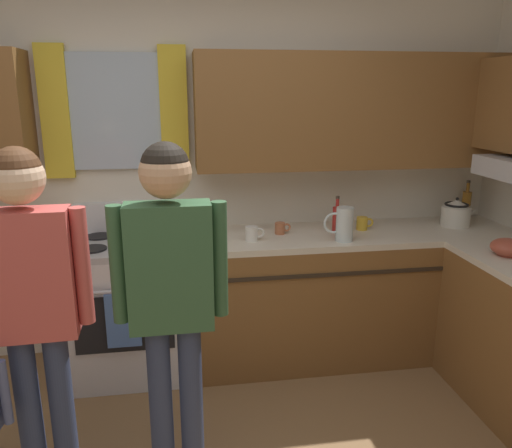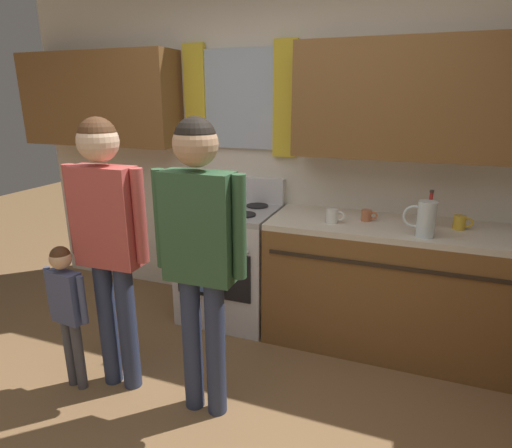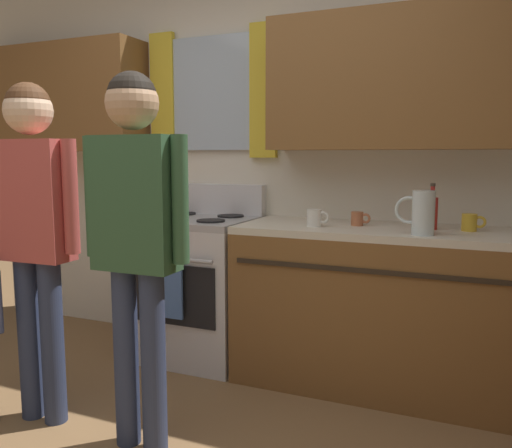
{
  "view_description": "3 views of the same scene",
  "coord_description": "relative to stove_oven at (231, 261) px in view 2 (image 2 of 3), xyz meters",
  "views": [
    {
      "loc": [
        0.01,
        -1.6,
        1.83
      ],
      "look_at": [
        0.4,
        0.87,
        1.16
      ],
      "focal_mm": 35.01,
      "sensor_mm": 36.0,
      "label": 1
    },
    {
      "loc": [
        0.93,
        -1.3,
        1.72
      ],
      "look_at": [
        0.06,
        1.05,
        0.96
      ],
      "focal_mm": 29.46,
      "sensor_mm": 36.0,
      "label": 2
    },
    {
      "loc": [
        1.29,
        -1.34,
        1.29
      ],
      "look_at": [
        0.29,
        1.02,
        0.95
      ],
      "focal_mm": 36.81,
      "sensor_mm": 36.0,
      "label": 3
    }
  ],
  "objects": [
    {
      "name": "back_wall_unit",
      "position": [
        0.38,
        0.27,
        1.0
      ],
      "size": [
        4.6,
        0.42,
        2.6
      ],
      "color": "silver",
      "rests_on": "ground"
    },
    {
      "name": "kitchen_counter_run",
      "position": [
        1.84,
        -0.44,
        -0.02
      ],
      "size": [
        2.27,
        2.17,
        0.9
      ],
      "color": "brown",
      "rests_on": "ground"
    },
    {
      "name": "stove_oven",
      "position": [
        0.0,
        0.0,
        0.0
      ],
      "size": [
        0.71,
        0.67,
        1.1
      ],
      "color": "silver",
      "rests_on": "ground"
    },
    {
      "name": "bottle_sauce_red",
      "position": [
        1.41,
        0.03,
        0.53
      ],
      "size": [
        0.06,
        0.06,
        0.25
      ],
      "color": "red",
      "rests_on": "kitchen_counter_run"
    },
    {
      "name": "mug_ceramic_white",
      "position": [
        0.81,
        -0.11,
        0.48
      ],
      "size": [
        0.13,
        0.08,
        0.09
      ],
      "color": "white",
      "rests_on": "kitchen_counter_run"
    },
    {
      "name": "cup_terracotta",
      "position": [
        1.02,
        0.02,
        0.47
      ],
      "size": [
        0.11,
        0.07,
        0.08
      ],
      "color": "#B76642",
      "rests_on": "kitchen_counter_run"
    },
    {
      "name": "mug_mustard_yellow",
      "position": [
        1.6,
        0.04,
        0.48
      ],
      "size": [
        0.12,
        0.08,
        0.09
      ],
      "color": "gold",
      "rests_on": "kitchen_counter_run"
    },
    {
      "name": "water_pitcher",
      "position": [
        1.38,
        -0.2,
        0.54
      ],
      "size": [
        0.19,
        0.11,
        0.22
      ],
      "color": "silver",
      "rests_on": "kitchen_counter_run"
    },
    {
      "name": "adult_holding_child",
      "position": [
        -0.28,
        -1.04,
        0.55
      ],
      "size": [
        0.5,
        0.22,
        1.62
      ],
      "color": "#2D3856",
      "rests_on": "ground"
    },
    {
      "name": "adult_in_plaid",
      "position": [
        0.3,
        -1.05,
        0.56
      ],
      "size": [
        0.51,
        0.22,
        1.63
      ],
      "color": "#2D3856",
      "rests_on": "ground"
    },
    {
      "name": "small_child",
      "position": [
        -0.53,
        -1.16,
        0.11
      ],
      "size": [
        0.31,
        0.12,
        0.92
      ],
      "color": "#4C4C56",
      "rests_on": "ground"
    }
  ]
}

